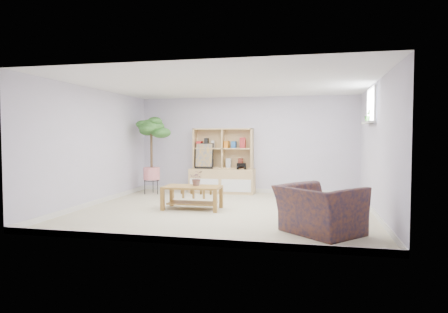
% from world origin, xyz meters
% --- Properties ---
extents(floor, '(5.50, 5.00, 0.01)m').
position_xyz_m(floor, '(0.00, 0.00, 0.00)').
color(floor, tan).
rests_on(floor, ground).
extents(ceiling, '(5.50, 5.00, 0.01)m').
position_xyz_m(ceiling, '(0.00, 0.00, 2.40)').
color(ceiling, white).
rests_on(ceiling, walls).
extents(walls, '(5.51, 5.01, 2.40)m').
position_xyz_m(walls, '(0.00, 0.00, 1.20)').
color(walls, silver).
rests_on(walls, floor).
extents(baseboard, '(5.50, 5.00, 0.10)m').
position_xyz_m(baseboard, '(0.00, 0.00, 0.05)').
color(baseboard, silver).
rests_on(baseboard, floor).
extents(window, '(0.10, 0.98, 0.68)m').
position_xyz_m(window, '(2.73, 0.60, 2.00)').
color(window, silver).
rests_on(window, walls).
extents(window_sill, '(0.14, 1.00, 0.04)m').
position_xyz_m(window_sill, '(2.67, 0.60, 1.68)').
color(window_sill, silver).
rests_on(window_sill, walls).
extents(storage_unit, '(1.61, 0.54, 1.61)m').
position_xyz_m(storage_unit, '(-0.55, 2.24, 0.81)').
color(storage_unit, tan).
rests_on(storage_unit, floor).
extents(poster, '(0.46, 0.11, 0.64)m').
position_xyz_m(poster, '(-1.00, 2.18, 0.93)').
color(poster, '#EFA30E').
rests_on(poster, storage_unit).
extents(toy_truck, '(0.36, 0.28, 0.17)m').
position_xyz_m(toy_truck, '(-0.06, 2.19, 0.69)').
color(toy_truck, black).
rests_on(toy_truck, storage_unit).
extents(coffee_table, '(1.11, 0.62, 0.45)m').
position_xyz_m(coffee_table, '(-0.63, -0.04, 0.23)').
color(coffee_table, olive).
rests_on(coffee_table, floor).
extents(table_plant, '(0.31, 0.28, 0.29)m').
position_xyz_m(table_plant, '(-0.57, 0.05, 0.60)').
color(table_plant, '#14641C').
rests_on(table_plant, coffee_table).
extents(floor_tree, '(0.88, 0.88, 1.90)m').
position_xyz_m(floor_tree, '(-2.21, 1.71, 0.95)').
color(floor_tree, '#194115').
rests_on(floor_tree, floor).
extents(armchair, '(1.43, 1.43, 0.80)m').
position_xyz_m(armchair, '(1.75, -1.50, 0.40)').
color(armchair, '#0F193C').
rests_on(armchair, floor).
extents(sill_plant, '(0.16, 0.15, 0.23)m').
position_xyz_m(sill_plant, '(2.67, 0.68, 1.82)').
color(sill_plant, '#194115').
rests_on(sill_plant, window_sill).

